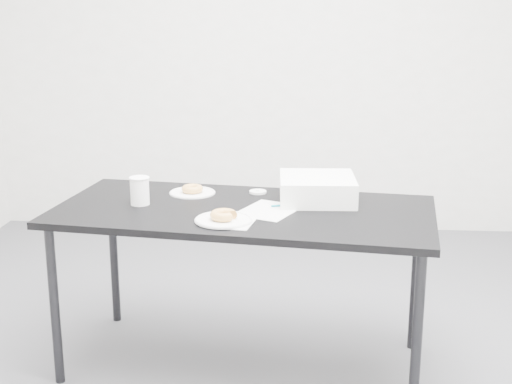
# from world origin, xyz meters

# --- Properties ---
(floor) EXTENTS (4.00, 4.00, 0.00)m
(floor) POSITION_xyz_m (0.00, 0.00, 0.00)
(floor) COLOR #4B4A4F
(floor) RESTS_ON ground
(wall_back) EXTENTS (4.00, 0.02, 2.70)m
(wall_back) POSITION_xyz_m (0.00, 2.00, 1.35)
(wall_back) COLOR white
(wall_back) RESTS_ON floor
(table) EXTENTS (1.75, 0.99, 0.76)m
(table) POSITION_xyz_m (0.01, -0.12, 0.70)
(table) COLOR black
(table) RESTS_ON floor
(scorecard) EXTENTS (0.31, 0.34, 0.00)m
(scorecard) POSITION_xyz_m (0.12, -0.15, 0.76)
(scorecard) COLOR silver
(scorecard) RESTS_ON table
(logo_patch) EXTENTS (0.06, 0.06, 0.00)m
(logo_patch) POSITION_xyz_m (0.21, -0.07, 0.76)
(logo_patch) COLOR green
(logo_patch) RESTS_ON scorecard
(pen) EXTENTS (0.13, 0.05, 0.01)m
(pen) POSITION_xyz_m (0.19, -0.08, 0.76)
(pen) COLOR #0D7D93
(pen) RESTS_ON scorecard
(napkin) EXTENTS (0.19, 0.19, 0.00)m
(napkin) POSITION_xyz_m (-0.02, -0.35, 0.76)
(napkin) COLOR silver
(napkin) RESTS_ON table
(plate_near) EXTENTS (0.24, 0.24, 0.01)m
(plate_near) POSITION_xyz_m (-0.06, -0.33, 0.76)
(plate_near) COLOR white
(plate_near) RESTS_ON napkin
(donut_near) EXTENTS (0.14, 0.14, 0.04)m
(donut_near) POSITION_xyz_m (-0.06, -0.33, 0.78)
(donut_near) COLOR gold
(donut_near) RESTS_ON plate_near
(plate_far) EXTENTS (0.22, 0.22, 0.01)m
(plate_far) POSITION_xyz_m (-0.26, 0.11, 0.76)
(plate_far) COLOR white
(plate_far) RESTS_ON table
(donut_far) EXTENTS (0.12, 0.12, 0.03)m
(donut_far) POSITION_xyz_m (-0.26, 0.11, 0.78)
(donut_far) COLOR gold
(donut_far) RESTS_ON plate_far
(coffee_cup) EXTENTS (0.08, 0.08, 0.13)m
(coffee_cup) POSITION_xyz_m (-0.46, -0.09, 0.82)
(coffee_cup) COLOR white
(coffee_cup) RESTS_ON table
(cup_lid) EXTENTS (0.08, 0.08, 0.01)m
(cup_lid) POSITION_xyz_m (0.05, 0.14, 0.76)
(cup_lid) COLOR white
(cup_lid) RESTS_ON table
(bakery_box) EXTENTS (0.35, 0.35, 0.11)m
(bakery_box) POSITION_xyz_m (0.33, 0.03, 0.81)
(bakery_box) COLOR white
(bakery_box) RESTS_ON table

